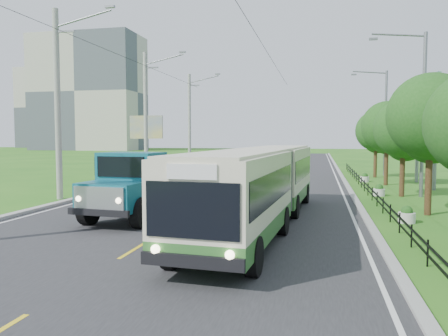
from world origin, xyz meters
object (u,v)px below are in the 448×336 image
(pole_mid, at_px, (146,115))
(tree_third, at_px, (431,121))
(streetlight_mid, at_px, (420,108))
(billboard_right, at_px, (427,107))
(tree_fifth, at_px, (388,129))
(billboard_left, at_px, (146,131))
(tree_fourth, at_px, (404,132))
(pole_near, at_px, (58,103))
(pole_far, at_px, (190,121))
(bus, at_px, (260,181))
(planter_far, at_px, (365,178))
(streetlight_far, at_px, (384,119))
(planter_near, at_px, (407,215))
(planter_mid, at_px, (379,191))
(tree_back, at_px, (376,133))
(dump_truck, at_px, (143,180))

(pole_mid, xyz_separation_m, tree_third, (18.12, -12.86, -1.11))
(streetlight_mid, relative_size, billboard_right, 1.24)
(tree_fifth, bearing_deg, billboard_left, 168.72)
(tree_fourth, distance_m, billboard_left, 21.72)
(pole_near, height_order, pole_mid, same)
(pole_near, xyz_separation_m, pole_far, (0.00, 24.00, 0.00))
(tree_third, xyz_separation_m, bus, (-6.72, -3.91, -2.30))
(pole_mid, relative_size, planter_far, 14.93)
(streetlight_far, xyz_separation_m, billboard_right, (1.66, -8.00, 0.44))
(streetlight_mid, height_order, planter_near, streetlight_mid)
(streetlight_mid, distance_m, streetlight_far, 14.00)
(tree_fifth, bearing_deg, pole_near, -148.41)
(pole_mid, bearing_deg, pole_near, -90.00)
(tree_third, relative_size, planter_mid, 8.96)
(tree_third, distance_m, billboard_right, 12.18)
(streetlight_far, height_order, planter_near, streetlight_far)
(planter_near, distance_m, billboard_right, 15.34)
(tree_fourth, bearing_deg, tree_third, -90.00)
(streetlight_far, bearing_deg, tree_fifth, -95.71)
(tree_back, bearing_deg, billboard_left, -173.69)
(streetlight_mid, bearing_deg, planter_mid, -180.00)
(streetlight_far, height_order, billboard_left, streetlight_far)
(tree_third, relative_size, tree_back, 1.09)
(pole_far, relative_size, planter_mid, 14.93)
(tree_fifth, xyz_separation_m, streetlight_mid, (0.79, -6.14, 1.05))
(planter_far, bearing_deg, billboard_right, -28.39)
(pole_far, height_order, planter_mid, pole_far)
(planter_far, distance_m, dump_truck, 19.92)
(pole_far, height_order, billboard_left, pole_far)
(streetlight_far, relative_size, billboard_right, 1.24)
(pole_far, height_order, tree_fifth, pole_far)
(streetlight_mid, bearing_deg, bus, -127.56)
(tree_third, bearing_deg, bus, -149.85)
(pole_far, bearing_deg, billboard_right, -32.30)
(billboard_right, height_order, bus, billboard_right)
(streetlight_far, bearing_deg, pole_near, -134.86)
(tree_fifth, distance_m, planter_far, 4.21)
(streetlight_mid, xyz_separation_m, streetlight_far, (0.00, 14.00, 0.00))
(pole_near, height_order, billboard_left, pole_near)
(planter_mid, bearing_deg, tree_back, 84.09)
(planter_near, xyz_separation_m, billboard_left, (-18.10, 18.00, 3.58))
(planter_far, bearing_deg, bus, -107.11)
(pole_near, height_order, billboard_right, pole_near)
(billboard_right, bearing_deg, tree_back, 111.70)
(tree_third, distance_m, streetlight_far, 19.90)
(tree_fifth, relative_size, billboard_right, 0.79)
(tree_back, distance_m, streetlight_mid, 12.23)
(tree_back, height_order, billboard_right, billboard_right)
(streetlight_far, relative_size, planter_mid, 13.54)
(tree_back, distance_m, planter_far, 5.48)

